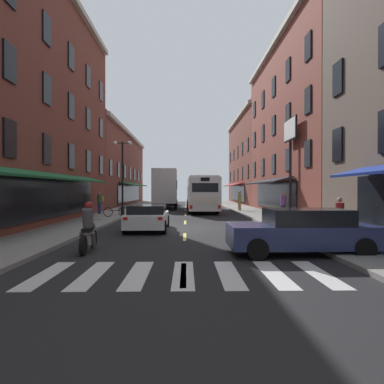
% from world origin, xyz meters
% --- Properties ---
extents(ground_plane, '(34.80, 80.00, 0.10)m').
position_xyz_m(ground_plane, '(0.00, 0.00, -0.05)').
color(ground_plane, black).
extents(lane_centre_dashes, '(0.14, 73.90, 0.01)m').
position_xyz_m(lane_centre_dashes, '(0.00, -0.25, 0.00)').
color(lane_centre_dashes, '#DBCC4C').
rests_on(lane_centre_dashes, ground).
extents(crosswalk_near, '(7.10, 2.80, 0.01)m').
position_xyz_m(crosswalk_near, '(0.00, -10.00, 0.00)').
color(crosswalk_near, silver).
rests_on(crosswalk_near, ground).
extents(sidewalk_left, '(3.00, 80.00, 0.14)m').
position_xyz_m(sidewalk_left, '(-5.90, 0.00, 0.07)').
color(sidewalk_left, gray).
rests_on(sidewalk_left, ground).
extents(sidewalk_right, '(3.00, 80.00, 0.14)m').
position_xyz_m(sidewalk_right, '(5.90, 0.00, 0.07)').
color(sidewalk_right, gray).
rests_on(sidewalk_right, ground).
extents(billboard_sign, '(0.40, 2.56, 6.67)m').
position_xyz_m(billboard_sign, '(7.05, 4.42, 5.14)').
color(billboard_sign, black).
rests_on(billboard_sign, sidewalk_right).
extents(transit_bus, '(2.71, 11.60, 3.21)m').
position_xyz_m(transit_bus, '(1.49, 13.86, 1.68)').
color(transit_bus, white).
rests_on(transit_bus, ground).
extents(box_truck, '(2.58, 7.88, 4.11)m').
position_xyz_m(box_truck, '(-2.14, 17.96, 2.10)').
color(box_truck, black).
rests_on(box_truck, ground).
extents(sedan_near, '(2.04, 4.35, 1.27)m').
position_xyz_m(sedan_near, '(-1.87, -1.10, 0.66)').
color(sedan_near, silver).
rests_on(sedan_near, ground).
extents(sedan_mid, '(1.98, 4.62, 1.36)m').
position_xyz_m(sedan_mid, '(-2.15, 26.38, 0.70)').
color(sedan_mid, '#144723').
rests_on(sedan_mid, ground).
extents(sedan_far, '(4.59, 2.01, 1.44)m').
position_xyz_m(sedan_far, '(3.76, -7.53, 0.73)').
color(sedan_far, navy).
rests_on(sedan_far, ground).
extents(motorcycle_rider, '(0.62, 2.07, 1.66)m').
position_xyz_m(motorcycle_rider, '(-3.16, -6.98, 0.71)').
color(motorcycle_rider, black).
rests_on(motorcycle_rider, ground).
extents(bicycle_near, '(1.70, 0.48, 0.91)m').
position_xyz_m(bicycle_near, '(-4.93, 5.88, 0.50)').
color(bicycle_near, black).
rests_on(bicycle_near, sidewalk_left).
extents(pedestrian_near, '(0.52, 0.38, 1.74)m').
position_xyz_m(pedestrian_near, '(-6.79, 8.75, 1.06)').
color(pedestrian_near, navy).
rests_on(pedestrian_near, sidewalk_left).
extents(pedestrian_mid, '(0.36, 0.36, 1.76)m').
position_xyz_m(pedestrian_mid, '(6.55, 4.32, 1.05)').
color(pedestrian_mid, black).
rests_on(pedestrian_mid, sidewalk_right).
extents(pedestrian_far, '(0.36, 0.36, 1.77)m').
position_xyz_m(pedestrian_far, '(4.96, 12.83, 1.06)').
color(pedestrian_far, '#B29947').
rests_on(pedestrian_far, sidewalk_right).
extents(pedestrian_rear, '(0.36, 0.36, 1.58)m').
position_xyz_m(pedestrian_rear, '(6.53, -4.05, 0.95)').
color(pedestrian_rear, '#33663F').
rests_on(pedestrian_rear, sidewalk_right).
extents(street_lamp_twin, '(1.42, 0.32, 5.61)m').
position_xyz_m(street_lamp_twin, '(-4.78, 7.65, 3.24)').
color(street_lamp_twin, black).
rests_on(street_lamp_twin, sidewalk_left).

